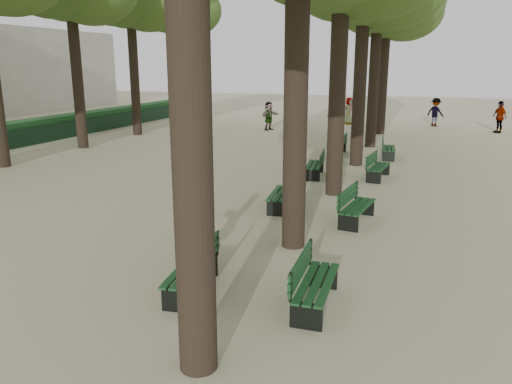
% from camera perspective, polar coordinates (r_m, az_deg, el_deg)
% --- Properties ---
extents(ground, '(120.00, 120.00, 0.00)m').
position_cam_1_polar(ground, '(9.49, -9.58, -11.05)').
color(ground, tan).
rests_on(ground, ground).
extents(bench_left_0, '(0.79, 1.86, 0.92)m').
position_cam_1_polar(bench_left_0, '(9.28, -7.38, -9.71)').
color(bench_left_0, black).
rests_on(bench_left_0, ground).
extents(bench_left_1, '(0.77, 1.85, 0.92)m').
position_cam_1_polar(bench_left_1, '(14.37, 2.85, -0.83)').
color(bench_left_1, black).
rests_on(bench_left_1, ground).
extents(bench_left_2, '(0.79, 1.86, 0.92)m').
position_cam_1_polar(bench_left_2, '(18.55, 6.71, 2.58)').
color(bench_left_2, black).
rests_on(bench_left_2, ground).
extents(bench_left_3, '(0.63, 1.82, 0.92)m').
position_cam_1_polar(bench_left_3, '(23.28, 9.35, 4.90)').
color(bench_left_3, black).
rests_on(bench_left_3, ground).
extents(bench_right_0, '(0.63, 1.82, 0.92)m').
position_cam_1_polar(bench_right_0, '(8.74, 6.83, -11.31)').
color(bench_right_0, black).
rests_on(bench_right_0, ground).
extents(bench_right_1, '(0.81, 1.86, 0.92)m').
position_cam_1_polar(bench_right_1, '(13.33, 11.47, -2.33)').
color(bench_right_1, black).
rests_on(bench_right_1, ground).
extents(bench_right_2, '(0.76, 1.85, 0.92)m').
position_cam_1_polar(bench_right_2, '(18.59, 13.81, 2.28)').
color(bench_right_2, black).
rests_on(bench_right_2, ground).
extents(bench_right_3, '(0.74, 1.85, 0.92)m').
position_cam_1_polar(bench_right_3, '(22.84, 14.89, 4.42)').
color(bench_right_3, black).
rests_on(bench_right_3, ground).
extents(man_with_map, '(0.72, 0.76, 1.71)m').
position_cam_1_polar(man_with_map, '(10.27, -6.96, -3.81)').
color(man_with_map, black).
rests_on(man_with_map, ground).
extents(pedestrian_e, '(0.88, 1.66, 1.77)m').
position_cam_1_polar(pedestrian_e, '(31.70, 1.48, 8.69)').
color(pedestrian_e, '#262628').
rests_on(pedestrian_e, ground).
extents(pedestrian_d, '(0.86, 0.92, 1.83)m').
position_cam_1_polar(pedestrian_d, '(35.38, 10.57, 9.10)').
color(pedestrian_d, '#262628').
rests_on(pedestrian_d, ground).
extents(pedestrian_c, '(0.92, 1.16, 1.92)m').
position_cam_1_polar(pedestrian_c, '(33.65, 26.06, 7.71)').
color(pedestrian_c, '#262628').
rests_on(pedestrian_c, ground).
extents(pedestrian_b, '(1.22, 0.95, 1.87)m').
position_cam_1_polar(pedestrian_b, '(35.67, 19.82, 8.58)').
color(pedestrian_b, '#262628').
rests_on(pedestrian_b, ground).
extents(pedestrian_a, '(0.94, 0.51, 1.83)m').
position_cam_1_polar(pedestrian_a, '(30.49, 8.93, 8.36)').
color(pedestrian_a, '#262628').
rests_on(pedestrian_a, ground).
extents(fence, '(0.08, 42.00, 0.90)m').
position_cam_1_polar(fence, '(26.90, -26.89, 5.18)').
color(fence, black).
rests_on(fence, ground).
extents(building_far, '(12.00, 16.00, 7.00)m').
position_cam_1_polar(building_far, '(52.82, -26.35, 12.38)').
color(building_far, '#B7B2A3').
rests_on(building_far, ground).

